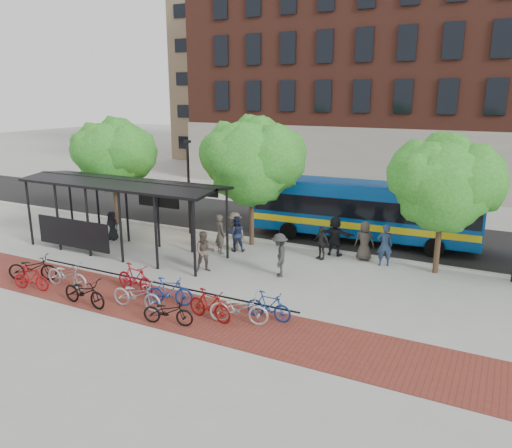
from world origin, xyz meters
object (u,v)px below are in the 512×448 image
at_px(bike_2, 67,275).
at_px(bike_10, 239,308).
at_px(bus_shelter, 120,191).
at_px(tree_a, 114,152).
at_px(bike_5, 135,278).
at_px(tree_b, 254,158).
at_px(bike_7, 169,291).
at_px(pedestrian_3, 235,231).
at_px(bike_11, 269,306).
at_px(pedestrian_1, 220,234).
at_px(pedestrian_6, 365,241).
at_px(bike_1, 31,278).
at_px(bus, 364,208).
at_px(pedestrian_5, 335,236).
at_px(pedestrian_9, 279,255).
at_px(bike_0, 33,268).
at_px(pedestrian_7, 385,245).
at_px(bike_8, 168,311).
at_px(pedestrian_8, 205,252).
at_px(pedestrian_0, 112,226).
at_px(bike_4, 84,292).
at_px(bike_6, 137,295).
at_px(pedestrian_4, 321,243).
at_px(pedestrian_2, 236,234).
at_px(bike_9, 210,305).
at_px(tree_c, 446,180).

height_order(bike_2, bike_10, bike_2).
relative_size(bus_shelter, bike_10, 5.16).
height_order(tree_a, bike_5, tree_a).
relative_size(tree_b, bike_7, 3.61).
height_order(bike_10, pedestrian_3, pedestrian_3).
distance_m(tree_b, bike_11, 9.61).
distance_m(pedestrian_1, pedestrian_6, 6.83).
bearing_deg(bike_1, bus_shelter, -8.28).
bearing_deg(bus, bike_11, -94.97).
relative_size(pedestrian_5, pedestrian_9, 1.02).
height_order(bike_0, pedestrian_7, pedestrian_7).
bearing_deg(pedestrian_6, pedestrian_3, -0.84).
xyz_separation_m(bike_8, pedestrian_5, (2.60, 9.62, 0.49)).
xyz_separation_m(pedestrian_8, pedestrian_9, (3.11, 0.97, 0.03)).
height_order(pedestrian_1, pedestrian_5, pedestrian_1).
bearing_deg(pedestrian_0, bike_11, -29.25).
xyz_separation_m(bike_0, pedestrian_8, (5.81, 4.13, 0.36)).
xyz_separation_m(bus, bike_1, (-9.81, -12.55, -1.29)).
xyz_separation_m(pedestrian_7, pedestrian_8, (-6.75, -4.34, -0.05)).
height_order(bike_4, bike_6, bike_6).
height_order(bike_2, pedestrian_1, pedestrian_1).
height_order(pedestrian_4, pedestrian_6, pedestrian_6).
bearing_deg(pedestrian_0, bus_shelter, -39.49).
bearing_deg(bike_5, pedestrian_1, 3.33).
bearing_deg(bike_0, bike_11, -108.22).
bearing_deg(tree_a, pedestrian_8, -26.70).
xyz_separation_m(bus, bike_2, (-8.72, -11.74, -1.23)).
xyz_separation_m(pedestrian_0, pedestrian_2, (6.79, 1.27, 0.12)).
bearing_deg(pedestrian_1, pedestrian_3, -80.86).
relative_size(bike_9, pedestrian_3, 0.95).
height_order(tree_c, bike_9, tree_c).
height_order(bike_0, bike_1, bike_0).
relative_size(bike_6, bike_10, 0.99).
relative_size(bike_7, pedestrian_3, 0.94).
distance_m(bike_5, pedestrian_8, 3.42).
bearing_deg(bike_1, pedestrian_7, -62.17).
relative_size(pedestrian_0, pedestrian_4, 0.98).
bearing_deg(pedestrian_1, pedestrian_5, -122.15).
height_order(bike_6, bike_10, bike_10).
bearing_deg(bike_5, pedestrian_9, -38.14).
height_order(pedestrian_2, pedestrian_3, pedestrian_3).
xyz_separation_m(bike_2, pedestrian_9, (6.98, 5.07, 0.39)).
xyz_separation_m(bike_0, bike_4, (3.85, -0.91, -0.01)).
bearing_deg(bike_11, tree_c, -30.40).
relative_size(tree_a, bike_4, 3.07).
height_order(bike_9, pedestrian_7, pedestrian_7).
relative_size(pedestrian_0, pedestrian_9, 0.83).
relative_size(bike_9, pedestrian_5, 0.95).
distance_m(tree_a, pedestrian_7, 16.03).
distance_m(bike_10, pedestrian_2, 7.95).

